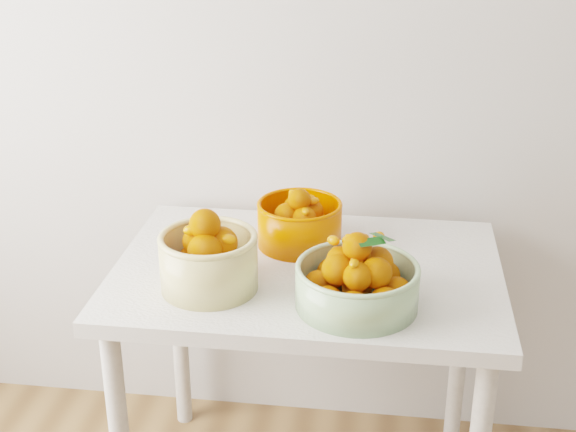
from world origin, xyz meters
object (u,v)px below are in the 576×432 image
(bowl_cream, at_px, (209,259))
(bowl_green, at_px, (358,282))
(bowl_orange, at_px, (300,222))
(table, at_px, (307,299))

(bowl_cream, height_order, bowl_green, bowl_cream)
(bowl_cream, relative_size, bowl_green, 0.78)
(bowl_cream, distance_m, bowl_orange, 0.33)
(bowl_cream, xyz_separation_m, bowl_green, (0.36, -0.04, -0.01))
(table, distance_m, bowl_cream, 0.32)
(bowl_cream, xyz_separation_m, bowl_orange, (0.19, 0.27, -0.01))
(bowl_orange, bearing_deg, bowl_green, -61.14)
(table, height_order, bowl_cream, bowl_cream)
(table, distance_m, bowl_orange, 0.21)
(bowl_green, distance_m, bowl_orange, 0.36)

